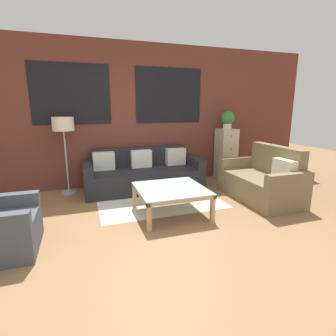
{
  "coord_description": "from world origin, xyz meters",
  "views": [
    {
      "loc": [
        -0.87,
        -2.89,
        1.57
      ],
      "look_at": [
        0.54,
        1.25,
        0.55
      ],
      "focal_mm": 28.0,
      "sensor_mm": 36.0,
      "label": 1
    }
  ],
  "objects": [
    {
      "name": "couch_dark",
      "position": [
        0.27,
        1.95,
        0.28
      ],
      "size": [
        2.23,
        0.88,
        0.78
      ],
      "color": "#232328",
      "rests_on": "ground_plane"
    },
    {
      "name": "coffee_table",
      "position": [
        0.36,
        0.59,
        0.35
      ],
      "size": [
        0.99,
        0.99,
        0.41
      ],
      "color": "silver",
      "rests_on": "ground_plane"
    },
    {
      "name": "drawer_cabinet",
      "position": [
        2.22,
        2.16,
        0.55
      ],
      "size": [
        0.39,
        0.41,
        1.1
      ],
      "color": "#C6B793",
      "rests_on": "ground_plane"
    },
    {
      "name": "rug",
      "position": [
        0.36,
        1.2,
        0.0
      ],
      "size": [
        2.06,
        1.4,
        0.0
      ],
      "color": "silver",
      "rests_on": "ground_plane"
    },
    {
      "name": "potted_plant",
      "position": [
        2.22,
        2.16,
        1.32
      ],
      "size": [
        0.3,
        0.3,
        0.39
      ],
      "color": "silver",
      "rests_on": "drawer_cabinet"
    },
    {
      "name": "wall_back_brick",
      "position": [
        0.0,
        2.44,
        1.41
      ],
      "size": [
        8.4,
        0.09,
        2.8
      ],
      "color": "brown",
      "rests_on": "ground_plane"
    },
    {
      "name": "ground_plane",
      "position": [
        0.0,
        0.0,
        0.0
      ],
      "size": [
        16.0,
        16.0,
        0.0
      ],
      "primitive_type": "plane",
      "color": "#8E6642"
    },
    {
      "name": "settee_vintage",
      "position": [
        2.08,
        0.71,
        0.31
      ],
      "size": [
        0.8,
        1.46,
        0.92
      ],
      "color": "olive",
      "rests_on": "ground_plane"
    },
    {
      "name": "floor_lamp",
      "position": [
        -1.12,
        2.14,
        1.21
      ],
      "size": [
        0.37,
        0.37,
        1.4
      ],
      "color": "#B2B2B7",
      "rests_on": "ground_plane"
    }
  ]
}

